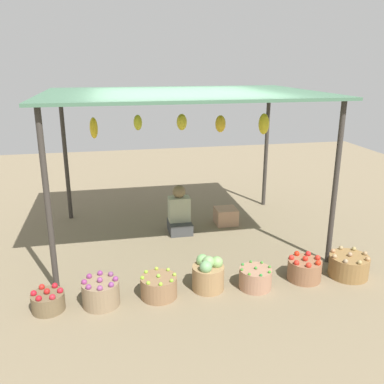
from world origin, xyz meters
The scene contains 11 objects.
ground_plane centered at (0.00, 0.00, 0.00)m, with size 14.00×14.00×0.00m, color #7C6D52.
market_stall_structure centered at (0.01, 0.00, 2.10)m, with size 3.90×2.76×2.24m.
vendor_person centered at (-0.02, 0.24, 0.30)m, with size 0.36×0.44×0.78m.
basket_red_apples centered at (-1.84, -1.68, 0.11)m, with size 0.36×0.36×0.26m.
basket_purple_onions centered at (-1.27, -1.69, 0.15)m, with size 0.42×0.42×0.34m.
basket_limes centered at (-0.60, -1.65, 0.13)m, with size 0.43×0.43×0.29m.
basket_cabbages centered at (0.01, -1.60, 0.20)m, with size 0.39×0.39×0.43m.
basket_green_chilies centered at (0.58, -1.69, 0.13)m, with size 0.40×0.40×0.28m.
basket_red_tomatoes centered at (1.26, -1.62, 0.14)m, with size 0.42×0.42×0.32m.
basket_potatoes centered at (1.86, -1.65, 0.14)m, with size 0.50×0.50×0.33m.
wooden_crate_near_vendor centered at (0.81, 0.42, 0.14)m, with size 0.36×0.35×0.27m, color tan.
Camera 1 is at (-1.09, -5.96, 2.65)m, focal length 38.92 mm.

